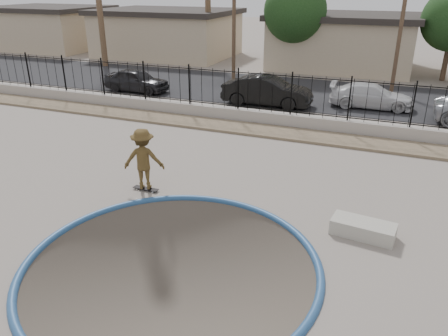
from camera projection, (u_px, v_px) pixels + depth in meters
ground at (296, 138)px, 21.71m from camera, size 120.00×120.00×2.20m
bowl_pit at (172, 265)px, 10.19m from camera, size 6.84×6.84×1.80m
coping_ring at (172, 265)px, 10.19m from camera, size 7.04×7.04×0.20m
rock_strip at (283, 133)px, 18.87m from camera, size 42.00×1.60×0.11m
retaining_wall at (290, 121)px, 19.71m from camera, size 42.00×0.45×0.60m
fence at (291, 94)px, 19.23m from camera, size 40.00×0.04×1.80m
street at (317, 94)px, 25.53m from camera, size 90.00×8.00×0.04m
house_west_far at (49, 27)px, 42.42m from camera, size 10.60×8.60×3.90m
house_west at (167, 32)px, 37.98m from camera, size 11.60×8.60×3.90m
house_center at (343, 40)px, 32.87m from camera, size 10.60×8.60×3.90m
utility_pole_left at (234, 5)px, 27.44m from camera, size 1.70×0.24×9.00m
utility_pole_mid at (405, 4)px, 23.93m from camera, size 1.70×0.24×9.50m
street_tree_left at (295, 11)px, 30.03m from camera, size 4.32×4.32×6.36m
skater at (144, 162)px, 13.45m from camera, size 1.43×1.11×1.94m
skateboard at (146, 189)px, 13.81m from camera, size 0.85×0.22×0.07m
concrete_ledge at (363, 229)px, 11.30m from camera, size 1.67×0.88×0.40m
car_a at (137, 80)px, 25.79m from camera, size 3.94×1.67×1.33m
car_b at (267, 91)px, 22.84m from camera, size 4.69×1.73×1.53m
car_c at (371, 96)px, 22.51m from camera, size 4.31×1.97×1.22m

